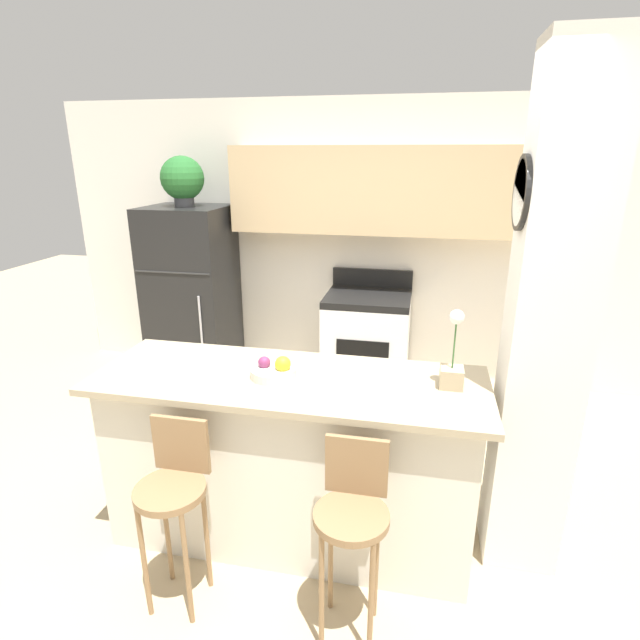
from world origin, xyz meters
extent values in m
plane|color=tan|center=(0.00, 0.00, 0.00)|extent=(14.00, 14.00, 0.00)
cube|color=white|center=(0.00, 2.31, 1.27)|extent=(5.60, 0.06, 2.55)
cube|color=tan|center=(0.30, 2.12, 1.78)|extent=(2.70, 0.32, 0.73)
cube|color=silver|center=(0.19, 2.14, 1.58)|extent=(0.66, 0.28, 0.12)
cube|color=white|center=(1.24, 0.13, 1.27)|extent=(0.36, 0.32, 2.55)
cylinder|color=black|center=(1.05, 0.13, 1.92)|extent=(0.02, 0.33, 0.33)
cylinder|color=white|center=(1.04, 0.13, 1.92)|extent=(0.01, 0.29, 0.29)
cube|color=silver|center=(0.00, 0.00, 0.48)|extent=(1.91, 0.59, 0.95)
cube|color=tan|center=(0.00, 0.00, 0.97)|extent=(2.03, 0.71, 0.03)
cube|color=black|center=(-1.46, 1.91, 0.56)|extent=(0.72, 0.68, 1.11)
cube|color=black|center=(-1.46, 1.91, 1.37)|extent=(0.72, 0.68, 0.52)
cube|color=#333333|center=(-1.46, 1.57, 1.11)|extent=(0.69, 0.01, 0.01)
cylinder|color=#B2B2B7|center=(-1.23, 1.56, 0.61)|extent=(0.02, 0.02, 0.61)
cube|color=white|center=(0.19, 1.93, 0.43)|extent=(0.74, 0.65, 0.85)
cube|color=black|center=(0.19, 1.93, 0.88)|extent=(0.74, 0.65, 0.06)
cube|color=black|center=(0.19, 2.24, 0.99)|extent=(0.74, 0.04, 0.16)
cube|color=black|center=(0.19, 1.60, 0.47)|extent=(0.44, 0.01, 0.27)
cylinder|color=olive|center=(-0.42, -0.55, 0.63)|extent=(0.33, 0.33, 0.03)
cube|color=olive|center=(-0.42, -0.41, 0.79)|extent=(0.28, 0.02, 0.28)
cylinder|color=olive|center=(-0.52, -0.65, 0.31)|extent=(0.02, 0.02, 0.62)
cylinder|color=olive|center=(-0.31, -0.65, 0.31)|extent=(0.02, 0.02, 0.62)
cylinder|color=olive|center=(-0.52, -0.44, 0.31)|extent=(0.02, 0.02, 0.62)
cylinder|color=olive|center=(-0.31, -0.44, 0.31)|extent=(0.02, 0.02, 0.62)
cylinder|color=olive|center=(0.42, -0.55, 0.63)|extent=(0.33, 0.33, 0.03)
cube|color=olive|center=(0.42, -0.41, 0.79)|extent=(0.28, 0.02, 0.28)
cylinder|color=olive|center=(0.31, -0.65, 0.31)|extent=(0.02, 0.02, 0.62)
cylinder|color=olive|center=(0.52, -0.65, 0.31)|extent=(0.02, 0.02, 0.62)
cylinder|color=olive|center=(0.31, -0.44, 0.31)|extent=(0.02, 0.02, 0.62)
cylinder|color=olive|center=(0.52, -0.44, 0.31)|extent=(0.02, 0.02, 0.62)
cylinder|color=#4C4C51|center=(-1.46, 1.91, 1.69)|extent=(0.17, 0.17, 0.10)
sphere|color=#286B2D|center=(-1.46, 1.91, 1.88)|extent=(0.38, 0.38, 0.38)
cube|color=tan|center=(0.82, 0.06, 1.04)|extent=(0.11, 0.11, 0.10)
cylinder|color=#386633|center=(0.82, 0.06, 1.21)|extent=(0.01, 0.01, 0.24)
sphere|color=white|center=(0.82, 0.06, 1.35)|extent=(0.07, 0.07, 0.07)
cylinder|color=silver|center=(-0.08, -0.01, 1.01)|extent=(0.23, 0.23, 0.05)
sphere|color=gold|center=(-0.02, -0.01, 1.07)|extent=(0.08, 0.08, 0.08)
sphere|color=#7A2D56|center=(-0.13, 0.00, 1.06)|extent=(0.07, 0.07, 0.07)
camera|label=1|loc=(0.64, -2.26, 2.09)|focal=28.00mm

